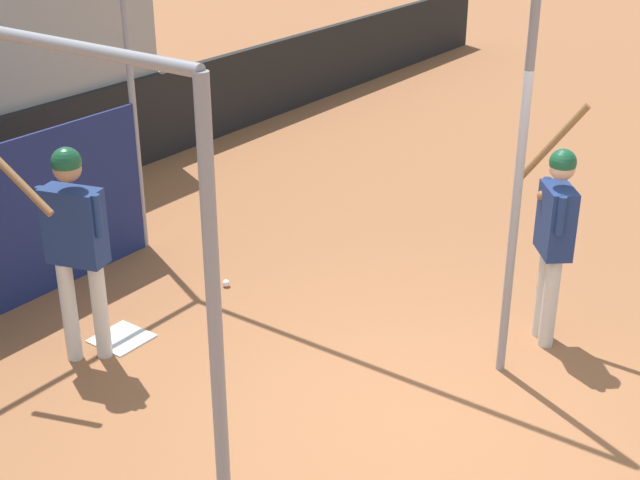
# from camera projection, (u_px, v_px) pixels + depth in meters

# --- Properties ---
(ground_plane) EXTENTS (60.00, 60.00, 0.00)m
(ground_plane) POSITION_uv_depth(u_px,v_px,m) (414.00, 415.00, 6.78)
(ground_plane) COLOR #935B38
(batting_cage) EXTENTS (3.44, 4.23, 3.19)m
(batting_cage) POSITION_uv_depth(u_px,v_px,m) (48.00, 185.00, 7.35)
(batting_cage) COLOR gray
(batting_cage) RESTS_ON ground
(home_plate) EXTENTS (0.44, 0.44, 0.02)m
(home_plate) POSITION_uv_depth(u_px,v_px,m) (121.00, 338.00, 7.79)
(home_plate) COLOR white
(home_plate) RESTS_ON ground
(player_batter) EXTENTS (0.63, 0.86, 2.01)m
(player_batter) POSITION_uv_depth(u_px,v_px,m) (74.00, 234.00, 7.06)
(player_batter) COLOR silver
(player_batter) RESTS_ON ground
(player_waiting) EXTENTS (0.61, 0.71, 2.05)m
(player_waiting) POSITION_uv_depth(u_px,v_px,m) (554.00, 229.00, 7.37)
(player_waiting) COLOR silver
(player_waiting) RESTS_ON ground
(baseball) EXTENTS (0.07, 0.07, 0.07)m
(baseball) POSITION_uv_depth(u_px,v_px,m) (226.00, 283.00, 8.69)
(baseball) COLOR white
(baseball) RESTS_ON ground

